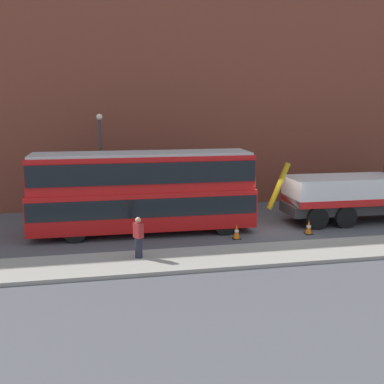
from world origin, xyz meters
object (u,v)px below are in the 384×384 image
double_decker_bus (143,189)px  pedestrian_onlooker (138,238)px  traffic_cone_midway (309,227)px  street_lamp (101,156)px  traffic_cone_near_bus (237,232)px  recovery_tow_truck (373,189)px

double_decker_bus → pedestrian_onlooker: double_decker_bus is taller
pedestrian_onlooker → traffic_cone_midway: pedestrian_onlooker is taller
pedestrian_onlooker → street_lamp: (-1.35, 8.45, 2.49)m
traffic_cone_near_bus → traffic_cone_midway: same height
traffic_cone_midway → street_lamp: (-9.98, 6.12, 3.13)m
double_decker_bus → traffic_cone_midway: bearing=-12.3°
pedestrian_onlooker → traffic_cone_midway: size_ratio=2.38×
recovery_tow_truck → traffic_cone_midway: bearing=-157.4°
double_decker_bus → traffic_cone_near_bus: size_ratio=15.38×
pedestrian_onlooker → street_lamp: bearing=68.8°
recovery_tow_truck → pedestrian_onlooker: bearing=-161.7°
traffic_cone_near_bus → street_lamp: street_lamp is taller
traffic_cone_midway → street_lamp: size_ratio=0.12×
traffic_cone_near_bus → double_decker_bus: bearing=155.5°
recovery_tow_truck → traffic_cone_midway: size_ratio=14.11×
traffic_cone_near_bus → street_lamp: (-6.23, 6.20, 3.13)m
recovery_tow_truck → street_lamp: size_ratio=1.74×
double_decker_bus → traffic_cone_near_bus: bearing=-23.8°
traffic_cone_midway → double_decker_bus: bearing=166.9°
pedestrian_onlooker → recovery_tow_truck: bearing=-12.7°
recovery_tow_truck → double_decker_bus: double_decker_bus is taller
double_decker_bus → pedestrian_onlooker: 4.42m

